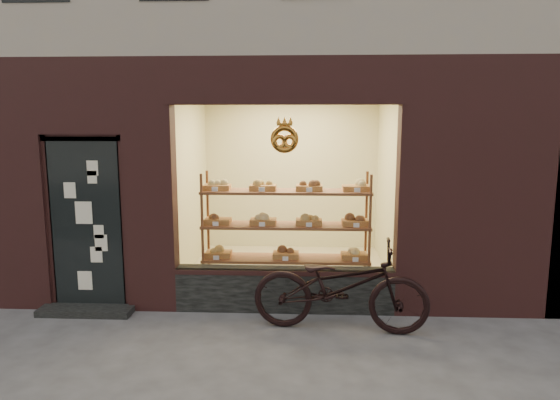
{
  "coord_description": "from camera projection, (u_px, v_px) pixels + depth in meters",
  "views": [
    {
      "loc": [
        0.68,
        -3.85,
        2.38
      ],
      "look_at": [
        0.4,
        2.0,
        1.43
      ],
      "focal_mm": 32.0,
      "sensor_mm": 36.0,
      "label": 1
    }
  ],
  "objects": [
    {
      "name": "display_shelf",
      "position": [
        286.0,
        235.0,
        6.57
      ],
      "size": [
        2.2,
        0.45,
        1.7
      ],
      "color": "brown",
      "rests_on": "ground"
    },
    {
      "name": "bicycle",
      "position": [
        340.0,
        286.0,
        5.62
      ],
      "size": [
        2.04,
        0.9,
        1.04
      ],
      "primitive_type": "imported",
      "rotation": [
        0.0,
        0.0,
        1.46
      ],
      "color": "black",
      "rests_on": "ground"
    }
  ]
}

